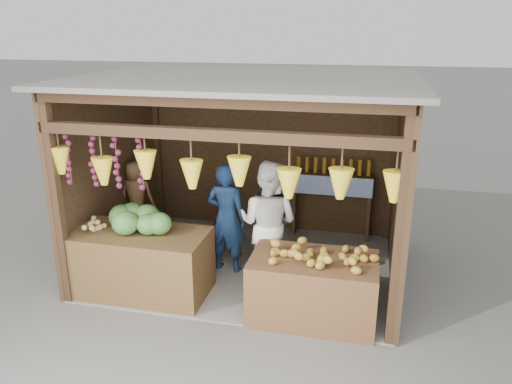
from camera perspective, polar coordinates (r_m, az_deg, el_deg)
ground at (r=7.23m, az=-0.92°, el=-8.39°), size 80.00×80.00×0.00m
stall_structure at (r=6.62m, az=-1.37°, el=4.46°), size 4.30×3.30×2.66m
back_shelf at (r=7.93m, az=8.69°, el=0.67°), size 1.25×0.32×1.32m
counter_left at (r=6.53m, az=-13.00°, el=-7.91°), size 1.69×0.85×0.83m
counter_right at (r=5.92m, az=6.52°, el=-10.87°), size 1.44×0.85×0.75m
stool at (r=7.92m, az=-13.09°, el=-5.14°), size 0.34×0.34×0.32m
man_standing at (r=6.80m, az=-3.38°, el=-3.00°), size 0.62×0.45×1.56m
woman_standing at (r=6.46m, az=1.40°, el=-3.59°), size 0.93×0.79×1.68m
vendor_seated at (r=7.67m, az=-13.46°, el=-0.38°), size 0.53×0.35×1.06m
melon_pile at (r=6.36m, az=-13.18°, el=-2.99°), size 1.00×0.50×0.32m
tanfruit_pile at (r=6.58m, az=-18.01°, el=-3.56°), size 0.34×0.40×0.13m
mango_pile at (r=5.66m, az=7.76°, el=-6.83°), size 1.40×0.64×0.22m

